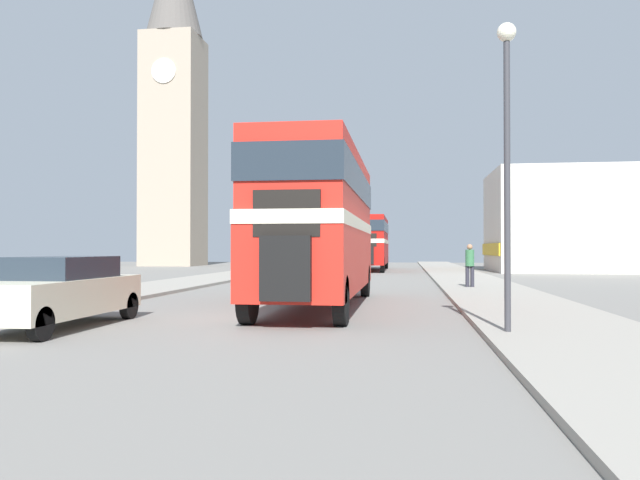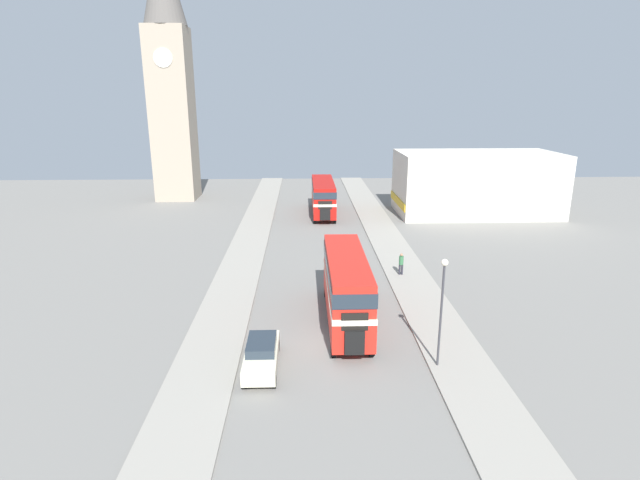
% 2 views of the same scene
% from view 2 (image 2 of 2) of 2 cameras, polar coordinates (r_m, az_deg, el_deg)
% --- Properties ---
extents(ground_plane, '(120.00, 120.00, 0.00)m').
position_cam_2_polar(ground_plane, '(29.02, 1.25, -12.07)').
color(ground_plane, slate).
extents(sidewalk_right, '(3.50, 120.00, 0.12)m').
position_cam_2_polar(sidewalk_right, '(30.11, 14.45, -11.40)').
color(sidewalk_right, gray).
rests_on(sidewalk_right, ground_plane).
extents(sidewalk_left, '(3.50, 120.00, 0.12)m').
position_cam_2_polar(sidewalk_left, '(29.43, -12.29, -11.92)').
color(sidewalk_left, gray).
rests_on(sidewalk_left, ground_plane).
extents(double_decker_bus, '(2.39, 10.49, 4.34)m').
position_cam_2_polar(double_decker_bus, '(30.91, 3.04, -4.99)').
color(double_decker_bus, red).
rests_on(double_decker_bus, ground_plane).
extents(bus_distant, '(2.55, 10.99, 4.01)m').
position_cam_2_polar(bus_distant, '(59.66, 0.36, 5.22)').
color(bus_distant, '#B2140F').
rests_on(bus_distant, ground_plane).
extents(car_parked_near, '(1.67, 4.55, 1.51)m').
position_cam_2_polar(car_parked_near, '(26.81, -6.69, -12.84)').
color(car_parked_near, beige).
rests_on(car_parked_near, ground_plane).
extents(pedestrian_walking, '(0.35, 0.35, 1.74)m').
position_cam_2_polar(pedestrian_walking, '(39.76, 9.26, -2.57)').
color(pedestrian_walking, '#282833').
rests_on(pedestrian_walking, sidewalk_right).
extents(street_lamp, '(0.36, 0.36, 5.86)m').
position_cam_2_polar(street_lamp, '(26.06, 13.79, -6.36)').
color(street_lamp, '#38383D').
rests_on(street_lamp, sidewalk_right).
extents(church_tower, '(5.48, 5.48, 33.37)m').
position_cam_2_polar(church_tower, '(71.20, -16.86, 18.18)').
color(church_tower, tan).
rests_on(church_tower, ground_plane).
extents(shop_building_block, '(18.70, 9.33, 7.33)m').
position_cam_2_polar(shop_building_block, '(62.75, 17.41, 6.19)').
color(shop_building_block, beige).
rests_on(shop_building_block, ground_plane).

